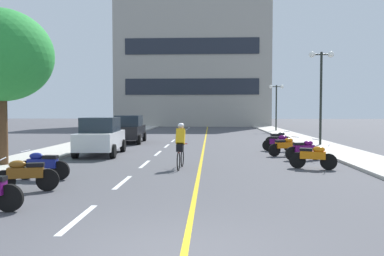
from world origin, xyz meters
The scene contains 30 objects.
ground_plane centered at (0.00, 21.00, 0.00)m, with size 140.00×140.00×0.00m, color #47474C.
curb_left centered at (-7.20, 24.00, 0.06)m, with size 2.40×72.00×0.12m, color #B7B2A8.
curb_right centered at (7.20, 24.00, 0.06)m, with size 2.40×72.00×0.12m, color #B7B2A8.
lane_dash_0 centered at (-2.00, 2.00, 0.00)m, with size 0.14×2.20×0.01m, color silver.
lane_dash_1 centered at (-2.00, 6.00, 0.00)m, with size 0.14×2.20×0.01m, color silver.
lane_dash_2 centered at (-2.00, 10.00, 0.00)m, with size 0.14×2.20×0.01m, color silver.
lane_dash_3 centered at (-2.00, 14.00, 0.00)m, with size 0.14×2.20×0.01m, color silver.
lane_dash_4 centered at (-2.00, 18.00, 0.00)m, with size 0.14×2.20×0.01m, color silver.
lane_dash_5 centered at (-2.00, 22.00, 0.00)m, with size 0.14×2.20×0.01m, color silver.
lane_dash_6 centered at (-2.00, 26.00, 0.00)m, with size 0.14×2.20×0.01m, color silver.
lane_dash_7 centered at (-2.00, 30.00, 0.00)m, with size 0.14×2.20×0.01m, color silver.
lane_dash_8 centered at (-2.00, 34.00, 0.00)m, with size 0.14×2.20×0.01m, color silver.
lane_dash_9 centered at (-2.00, 38.00, 0.00)m, with size 0.14×2.20×0.01m, color silver.
lane_dash_10 centered at (-2.00, 42.00, 0.00)m, with size 0.14×2.20×0.01m, color silver.
lane_dash_11 centered at (-2.00, 46.00, 0.00)m, with size 0.14×2.20×0.01m, color silver.
centre_line_yellow centered at (0.25, 24.00, 0.00)m, with size 0.12×66.00×0.01m, color gold.
office_building centered at (-1.79, 48.76, 8.59)m, with size 20.43×7.64×17.19m.
roadside_tree centered at (-7.20, 8.81, 4.21)m, with size 3.83×3.83×5.83m.
street_lamp_mid centered at (7.18, 18.08, 4.11)m, with size 1.46×0.36×5.51m.
street_lamp_far centered at (7.19, 34.08, 3.50)m, with size 1.46×0.36×4.56m.
parked_car_near centered at (-4.68, 13.16, 0.92)m, with size 2.13×4.30×1.82m.
parked_car_mid centered at (-4.77, 20.19, 0.92)m, with size 2.07×4.27×1.82m.
motorcycle_1 centered at (-4.28, 4.50, 0.47)m, with size 1.67×0.71×0.92m.
motorcycle_2 centered at (-4.60, 6.30, 0.47)m, with size 1.70×0.60×0.92m.
motorcycle_3 centered at (4.42, 8.93, 0.47)m, with size 1.63×0.81×0.92m.
motorcycle_4 centered at (4.69, 11.52, 0.47)m, with size 1.67×0.69×0.92m.
motorcycle_5 centered at (4.16, 13.05, 0.47)m, with size 1.63×0.81×0.92m.
motorcycle_6 centered at (4.23, 15.19, 0.47)m, with size 1.65×0.77×0.92m.
motorcycle_7 centered at (4.68, 17.88, 0.47)m, with size 1.64×0.80×0.92m.
cyclist_rider centered at (-0.47, 8.89, 0.89)m, with size 0.42×1.77×1.71m.
Camera 1 is at (0.65, -5.70, 2.19)m, focal length 36.96 mm.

